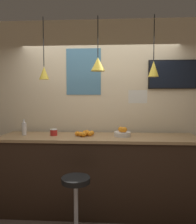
# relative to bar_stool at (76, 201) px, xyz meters

# --- Properties ---
(back_wall) EXTENTS (8.00, 0.06, 2.90)m
(back_wall) POSITION_rel_bar_stool_xyz_m (0.22, 1.12, 0.97)
(back_wall) COLOR beige
(back_wall) RESTS_ON ground_plane
(service_counter) EXTENTS (2.84, 0.67, 1.12)m
(service_counter) POSITION_rel_bar_stool_xyz_m (0.22, 0.67, 0.08)
(service_counter) COLOR black
(service_counter) RESTS_ON ground_plane
(bar_stool) EXTENTS (0.41, 0.41, 0.76)m
(bar_stool) POSITION_rel_bar_stool_xyz_m (0.00, 0.00, 0.00)
(bar_stool) COLOR #B7B7BC
(bar_stool) RESTS_ON ground_plane
(fruit_bowl) EXTENTS (0.24, 0.24, 0.14)m
(fruit_bowl) POSITION_rel_bar_stool_xyz_m (0.57, 0.69, 0.68)
(fruit_bowl) COLOR beige
(fruit_bowl) RESTS_ON service_counter
(orange_pile) EXTENTS (0.28, 0.27, 0.08)m
(orange_pile) POSITION_rel_bar_stool_xyz_m (0.03, 0.69, 0.67)
(orange_pile) COLOR orange
(orange_pile) RESTS_ON service_counter
(juice_bottle) EXTENTS (0.07, 0.07, 0.23)m
(juice_bottle) POSITION_rel_bar_stool_xyz_m (-0.88, 0.69, 0.74)
(juice_bottle) COLOR silver
(juice_bottle) RESTS_ON service_counter
(spread_jar) EXTENTS (0.10, 0.10, 0.09)m
(spread_jar) POSITION_rel_bar_stool_xyz_m (-0.44, 0.69, 0.68)
(spread_jar) COLOR red
(spread_jar) RESTS_ON service_counter
(pendant_lamp_left) EXTENTS (0.14, 0.14, 0.87)m
(pendant_lamp_left) POSITION_rel_bar_stool_xyz_m (-0.55, 0.65, 1.55)
(pendant_lamp_left) COLOR black
(pendant_lamp_middle) EXTENTS (0.20, 0.20, 0.76)m
(pendant_lamp_middle) POSITION_rel_bar_stool_xyz_m (0.22, 0.65, 1.66)
(pendant_lamp_middle) COLOR black
(pendant_lamp_right) EXTENTS (0.14, 0.14, 0.84)m
(pendant_lamp_right) POSITION_rel_bar_stool_xyz_m (0.99, 0.65, 1.60)
(pendant_lamp_right) COLOR black
(mounted_tv) EXTENTS (0.74, 0.04, 0.45)m
(mounted_tv) POSITION_rel_bar_stool_xyz_m (1.35, 1.07, 1.55)
(mounted_tv) COLOR black
(hanging_menu_board) EXTENTS (0.24, 0.01, 0.17)m
(hanging_menu_board) POSITION_rel_bar_stool_xyz_m (0.75, 0.42, 1.21)
(hanging_menu_board) COLOR white
(wall_poster) EXTENTS (0.56, 0.01, 0.74)m
(wall_poster) POSITION_rel_bar_stool_xyz_m (-0.04, 1.08, 1.60)
(wall_poster) COLOR teal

